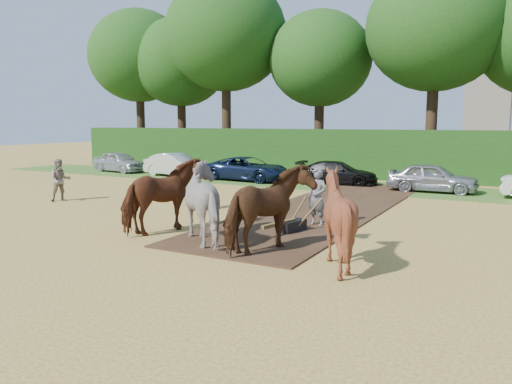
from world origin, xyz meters
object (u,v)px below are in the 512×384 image
at_px(spectator_far, 195,188).
at_px(church, 493,34).
at_px(plough_team, 242,206).
at_px(spectator_near, 60,180).
at_px(parked_cars, 388,176).

xyz_separation_m(spectator_far, church, (6.95, 50.91, 12.86)).
bearing_deg(plough_team, spectator_far, 137.52).
relative_size(spectator_near, spectator_far, 1.07).
bearing_deg(spectator_near, church, 19.71).
distance_m(spectator_near, plough_team, 11.53).
height_order(plough_team, church, church).
distance_m(spectator_far, parked_cars, 11.12).
relative_size(parked_cars, church, 1.52).
xyz_separation_m(spectator_far, plough_team, (4.55, -4.17, 0.29)).
bearing_deg(spectator_near, parked_cars, -12.85).
bearing_deg(plough_team, parked_cars, 87.54).
bearing_deg(plough_team, church, 87.50).
bearing_deg(spectator_near, spectator_far, -47.03).
xyz_separation_m(plough_team, church, (2.40, 55.08, 12.57)).
distance_m(spectator_far, plough_team, 6.18).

